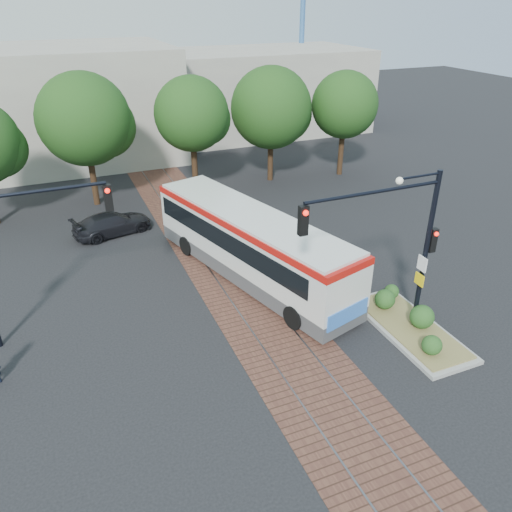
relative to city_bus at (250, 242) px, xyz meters
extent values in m
plane|color=black|center=(-0.78, -5.15, -1.71)|extent=(120.00, 120.00, 0.00)
cube|color=brown|center=(-0.78, -1.15, -1.70)|extent=(3.60, 40.00, 0.01)
cube|color=slate|center=(-1.53, -1.15, -1.70)|extent=(0.06, 40.00, 0.01)
cube|color=slate|center=(-0.03, -1.15, -1.70)|extent=(0.06, 40.00, 0.01)
cylinder|color=#382314|center=(-5.28, 11.65, -0.15)|extent=(0.36, 0.36, 3.12)
sphere|color=#193611|center=(-5.28, 11.65, 3.36)|extent=(5.20, 5.20, 5.20)
cylinder|color=#382314|center=(0.72, 10.85, -0.02)|extent=(0.36, 0.36, 3.39)
sphere|color=#193611|center=(0.72, 10.85, 3.33)|extent=(4.40, 4.40, 4.40)
cylinder|color=#382314|center=(6.22, 11.65, -0.28)|extent=(0.36, 0.36, 2.86)
sphere|color=#193611|center=(6.22, 11.65, 3.10)|extent=(5.20, 5.20, 5.20)
cylinder|color=#382314|center=(11.22, 10.85, -0.15)|extent=(0.36, 0.36, 3.12)
sphere|color=#193611|center=(11.22, 10.85, 3.06)|extent=(4.40, 4.40, 4.40)
cube|color=#ADA899|center=(-8.78, 22.85, 2.29)|extent=(22.00, 12.00, 8.00)
cube|color=#ADA899|center=(11.22, 24.85, 1.79)|extent=(18.00, 10.00, 7.00)
cylinder|color=#3F72B2|center=(17.22, 28.85, 7.29)|extent=(0.50, 0.50, 18.00)
cube|color=#414043|center=(0.01, -0.04, -1.19)|extent=(5.38, 11.65, 0.67)
cube|color=silver|center=(0.01, -0.04, 0.05)|extent=(5.40, 11.66, 1.81)
cube|color=black|center=(-0.07, 0.23, 0.34)|extent=(5.14, 10.57, 0.86)
cube|color=#B1120D|center=(0.01, -0.04, 1.10)|extent=(5.43, 11.67, 0.29)
cube|color=silver|center=(0.01, -0.04, 1.29)|extent=(5.22, 11.27, 0.13)
cube|color=black|center=(1.51, -5.41, 0.43)|extent=(1.50, 0.52, 0.86)
cube|color=blue|center=(1.56, -5.57, -0.71)|extent=(2.03, 0.62, 0.67)
cube|color=orange|center=(1.46, -0.63, -0.52)|extent=(1.21, 4.14, 1.05)
cylinder|color=black|center=(0.06, -4.28, -1.23)|extent=(0.58, 1.01, 0.95)
cylinder|color=black|center=(2.17, -3.69, -1.23)|extent=(0.58, 1.01, 0.95)
cylinder|color=black|center=(-2.02, 3.15, -1.23)|extent=(0.58, 1.01, 0.95)
cylinder|color=black|center=(0.09, 3.74, -1.23)|extent=(0.58, 1.01, 0.95)
cube|color=gray|center=(4.02, -6.15, -1.64)|extent=(2.20, 5.20, 0.15)
cube|color=olive|center=(4.02, -6.15, -1.52)|extent=(1.90, 4.80, 0.08)
sphere|color=#1E4719|center=(3.62, -7.75, -1.13)|extent=(0.70, 0.70, 0.70)
sphere|color=#1E4719|center=(4.32, -6.35, -1.03)|extent=(0.90, 0.90, 0.90)
sphere|color=#1E4719|center=(3.82, -4.75, -1.08)|extent=(0.80, 0.80, 0.80)
sphere|color=#1E4719|center=(4.52, -4.25, -1.18)|extent=(0.60, 0.60, 0.60)
cylinder|color=black|center=(4.32, -5.95, 1.50)|extent=(0.18, 0.18, 6.00)
cylinder|color=black|center=(1.82, -5.95, 4.10)|extent=(5.00, 0.12, 0.12)
cube|color=black|center=(-0.68, -5.95, 3.55)|extent=(0.28, 0.22, 0.95)
sphere|color=#FF190C|center=(-0.68, -6.09, 3.85)|extent=(0.18, 0.18, 0.18)
cube|color=black|center=(4.54, -5.95, 1.90)|extent=(0.26, 0.20, 0.90)
sphere|color=#FF190C|center=(4.54, -6.08, 2.20)|extent=(0.16, 0.16, 0.16)
cube|color=white|center=(4.14, -6.07, 1.10)|extent=(0.04, 0.45, 0.55)
cube|color=yellow|center=(4.14, -6.07, 0.45)|extent=(0.04, 0.45, 0.45)
cylinder|color=black|center=(3.52, -5.95, 4.40)|extent=(1.60, 0.08, 0.08)
sphere|color=silver|center=(2.72, -5.95, 4.35)|extent=(0.24, 0.24, 0.24)
cylinder|color=black|center=(-8.03, -1.15, 3.89)|extent=(4.50, 0.12, 0.12)
cube|color=black|center=(-5.78, -1.15, 3.34)|extent=(0.28, 0.22, 0.95)
sphere|color=#FF190C|center=(-5.78, -1.29, 3.64)|extent=(0.18, 0.18, 0.18)
imported|color=black|center=(-5.02, 6.94, -1.12)|extent=(4.37, 2.60, 1.19)
camera|label=1|loc=(-7.33, -18.10, 9.63)|focal=35.00mm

